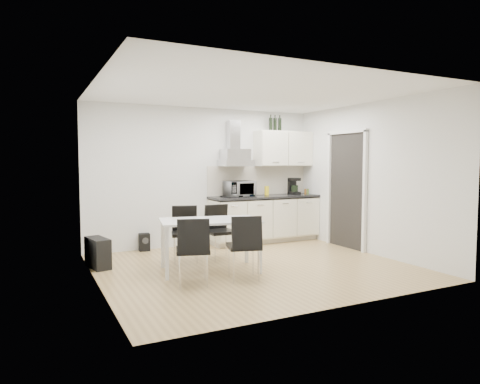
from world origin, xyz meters
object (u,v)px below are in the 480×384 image
object	(u,v)px
dining_table	(210,225)
chair_far_left	(185,234)
chair_far_right	(221,232)
guitar_amp	(98,253)
kitchenette	(265,200)
floor_speaker	(144,242)
chair_near_right	(244,247)
chair_near_left	(193,251)

from	to	relation	value
dining_table	chair_far_left	world-z (taller)	chair_far_left
chair_far_right	guitar_amp	distance (m)	1.91
chair_far_left	chair_far_right	xyz separation A→B (m)	(0.58, -0.08, 0.00)
kitchenette	floor_speaker	bearing A→B (deg)	176.03
chair_far_right	chair_near_right	world-z (taller)	same
chair_far_right	floor_speaker	bearing A→B (deg)	-51.46
guitar_amp	kitchenette	bearing A→B (deg)	0.61
kitchenette	chair_near_right	bearing A→B (deg)	-125.67
chair_far_right	guitar_amp	size ratio (longest dim) A/B	1.53
dining_table	chair_far_right	world-z (taller)	chair_far_right
chair_far_left	kitchenette	bearing A→B (deg)	-138.52
chair_far_right	chair_near_right	bearing A→B (deg)	80.87
chair_near_left	chair_near_right	size ratio (longest dim) A/B	1.00
chair_near_right	kitchenette	bearing A→B (deg)	69.10
dining_table	chair_near_right	xyz separation A→B (m)	(0.23, -0.63, -0.23)
chair_far_right	floor_speaker	xyz separation A→B (m)	(-0.95, 1.21, -0.29)
kitchenette	guitar_amp	size ratio (longest dim) A/B	4.39
guitar_amp	floor_speaker	world-z (taller)	guitar_amp
chair_far_left	guitar_amp	distance (m)	1.33
dining_table	chair_far_left	bearing A→B (deg)	113.18
chair_near_left	guitar_amp	size ratio (longest dim) A/B	1.53
chair_far_right	floor_speaker	distance (m)	1.57
chair_far_right	guitar_amp	bearing A→B (deg)	-8.98
chair_far_left	chair_near_right	world-z (taller)	same
dining_table	chair_near_left	distance (m)	0.77
chair_far_left	chair_near_right	size ratio (longest dim) A/B	1.00
chair_near_left	chair_near_right	xyz separation A→B (m)	(0.70, -0.06, 0.00)
kitchenette	dining_table	size ratio (longest dim) A/B	1.64
dining_table	chair_near_right	distance (m)	0.71
kitchenette	chair_near_right	size ratio (longest dim) A/B	2.86
floor_speaker	chair_near_left	bearing A→B (deg)	-82.58
chair_near_left	guitar_amp	world-z (taller)	chair_near_left
dining_table	chair_near_left	world-z (taller)	chair_near_left
chair_far_left	guitar_amp	xyz separation A→B (m)	(-1.30, 0.22, -0.21)
chair_near_right	guitar_amp	xyz separation A→B (m)	(-1.67, 1.54, -0.21)
guitar_amp	floor_speaker	xyz separation A→B (m)	(0.92, 0.90, -0.07)
chair_far_left	guitar_amp	bearing A→B (deg)	6.02
chair_far_left	chair_near_left	xyz separation A→B (m)	(-0.33, -1.25, 0.00)
kitchenette	chair_far_right	bearing A→B (deg)	-143.84
kitchenette	chair_near_left	size ratio (longest dim) A/B	2.86
dining_table	chair_near_right	world-z (taller)	chair_near_right
chair_near_right	guitar_amp	distance (m)	2.28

